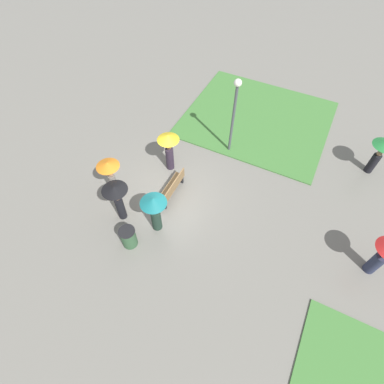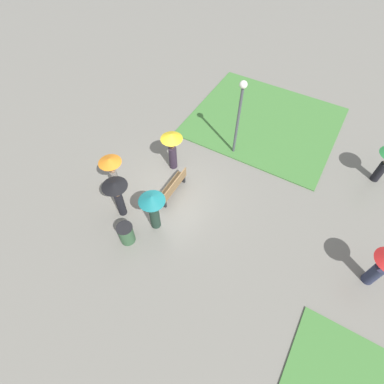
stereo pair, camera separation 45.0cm
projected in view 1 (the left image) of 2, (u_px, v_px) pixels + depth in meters
The scene contains 10 objects.
ground_plane at pixel (169, 193), 12.92m from camera, with size 90.00×90.00×0.00m, color slate.
lawn_patch_near at pixel (257, 118), 15.90m from camera, with size 6.54×7.26×0.06m.
park_bench at pixel (172, 188), 12.50m from camera, with size 1.74×0.44×0.90m.
lamp_post at pixel (235, 107), 12.53m from camera, with size 0.32×0.32×3.79m.
trash_bin at pixel (129, 237), 11.09m from camera, with size 0.61×0.61×0.92m.
crowd_person_teal at pixel (154, 209), 10.89m from camera, with size 0.98×0.98×1.89m.
crowd_person_orange at pixel (110, 172), 11.83m from camera, with size 0.92×0.92×1.91m.
crowd_person_yellow at pixel (169, 146), 12.76m from camera, with size 0.94×0.94×1.97m.
crowd_person_black at pixel (117, 197), 11.17m from camera, with size 0.97×0.97×1.93m.
lone_walker_mid_plaza at pixel (381, 151), 12.70m from camera, with size 1.02×1.02×1.79m.
Camera 1 is at (6.52, 4.38, 10.31)m, focal length 28.00 mm.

